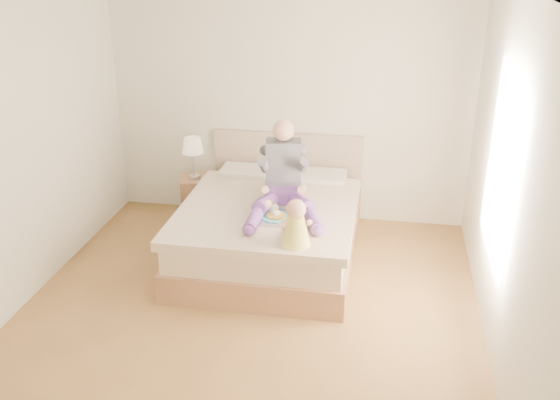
% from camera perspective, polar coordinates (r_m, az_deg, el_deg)
% --- Properties ---
extents(room, '(4.02, 4.22, 2.71)m').
position_cam_1_polar(room, '(4.91, -2.28, 4.77)').
color(room, brown).
rests_on(room, ground).
extents(bed, '(1.70, 2.18, 1.00)m').
position_cam_1_polar(bed, '(6.35, -0.78, -2.35)').
color(bed, '#8F6443').
rests_on(bed, ground).
extents(nightstand, '(0.49, 0.47, 0.49)m').
position_cam_1_polar(nightstand, '(7.27, -7.43, 0.27)').
color(nightstand, '#8F6443').
rests_on(nightstand, ground).
extents(lamp, '(0.24, 0.24, 0.48)m').
position_cam_1_polar(lamp, '(7.02, -7.99, 4.75)').
color(lamp, silver).
rests_on(lamp, nightstand).
extents(adult, '(0.71, 1.07, 0.85)m').
position_cam_1_polar(adult, '(6.00, 0.30, 1.69)').
color(adult, '#66398E').
rests_on(adult, bed).
extents(tray, '(0.46, 0.36, 0.13)m').
position_cam_1_polar(tray, '(5.78, 0.53, -1.54)').
color(tray, silver).
rests_on(tray, bed).
extents(baby, '(0.30, 0.38, 0.42)m').
position_cam_1_polar(baby, '(5.27, 1.43, -2.44)').
color(baby, '#FFF150').
rests_on(baby, bed).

